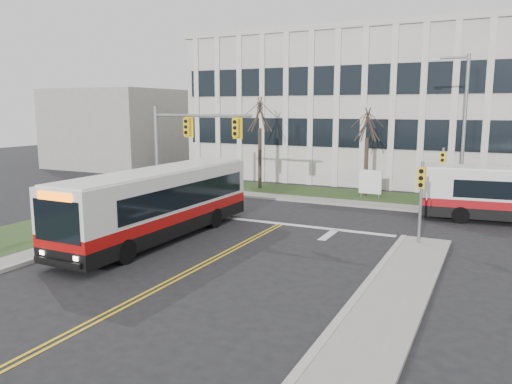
# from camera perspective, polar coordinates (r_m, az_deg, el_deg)

# --- Properties ---
(ground) EXTENTS (120.00, 120.00, 0.00)m
(ground) POSITION_cam_1_polar(r_m,az_deg,el_deg) (19.67, -6.62, -8.54)
(ground) COLOR black
(ground) RESTS_ON ground
(sidewalk_east) EXTENTS (2.00, 26.00, 0.14)m
(sidewalk_east) POSITION_cam_1_polar(r_m,az_deg,el_deg) (12.56, 11.14, -19.27)
(sidewalk_east) COLOR #9E9B93
(sidewalk_east) RESTS_ON ground
(sidewalk_cross) EXTENTS (44.00, 1.60, 0.14)m
(sidewalk_cross) POSITION_cam_1_polar(r_m,az_deg,el_deg) (31.90, 16.28, -1.72)
(sidewalk_cross) COLOR #9E9B93
(sidewalk_cross) RESTS_ON ground
(building_lawn) EXTENTS (44.00, 5.00, 0.12)m
(building_lawn) POSITION_cam_1_polar(r_m,az_deg,el_deg) (34.62, 17.08, -0.91)
(building_lawn) COLOR #2A431C
(building_lawn) RESTS_ON ground
(office_building) EXTENTS (40.00, 16.00, 12.00)m
(office_building) POSITION_cam_1_polar(r_m,az_deg,el_deg) (45.98, 19.88, 8.88)
(office_building) COLOR silver
(office_building) RESTS_ON ground
(building_annex) EXTENTS (12.00, 12.00, 8.00)m
(building_annex) POSITION_cam_1_polar(r_m,az_deg,el_deg) (55.25, -14.96, 7.06)
(building_annex) COLOR #9E9B93
(building_annex) RESTS_ON ground
(mast_arm_signal) EXTENTS (6.11, 0.38, 6.20)m
(mast_arm_signal) POSITION_cam_1_polar(r_m,az_deg,el_deg) (27.85, -8.58, 5.67)
(mast_arm_signal) COLOR slate
(mast_arm_signal) RESTS_ON ground
(signal_pole_near) EXTENTS (0.34, 0.39, 3.80)m
(signal_pole_near) POSITION_cam_1_polar(r_m,az_deg,el_deg) (23.07, 18.34, 0.12)
(signal_pole_near) COLOR slate
(signal_pole_near) RESTS_ON ground
(signal_pole_far) EXTENTS (0.34, 0.39, 3.80)m
(signal_pole_far) POSITION_cam_1_polar(r_m,az_deg,el_deg) (31.44, 20.50, 2.39)
(signal_pole_far) COLOR slate
(signal_pole_far) RESTS_ON ground
(streetlight) EXTENTS (2.15, 0.25, 9.20)m
(streetlight) POSITION_cam_1_polar(r_m,az_deg,el_deg) (31.98, 22.42, 7.23)
(streetlight) COLOR slate
(streetlight) RESTS_ON ground
(directory_sign) EXTENTS (1.50, 0.12, 2.00)m
(directory_sign) POSITION_cam_1_polar(r_m,az_deg,el_deg) (34.42, 12.93, 1.09)
(directory_sign) COLOR slate
(directory_sign) RESTS_ON ground
(tree_left) EXTENTS (1.80, 1.80, 7.70)m
(tree_left) POSITION_cam_1_polar(r_m,az_deg,el_deg) (37.38, 0.45, 8.67)
(tree_left) COLOR #42352B
(tree_left) RESTS_ON ground
(tree_mid) EXTENTS (1.80, 1.80, 6.82)m
(tree_mid) POSITION_cam_1_polar(r_m,az_deg,el_deg) (34.89, 12.62, 7.34)
(tree_mid) COLOR #42352B
(tree_mid) RESTS_ON ground
(bus_main) EXTENTS (2.65, 12.05, 3.21)m
(bus_main) POSITION_cam_1_polar(r_m,az_deg,el_deg) (23.83, -10.97, -1.47)
(bus_main) COLOR silver
(bus_main) RESTS_ON ground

